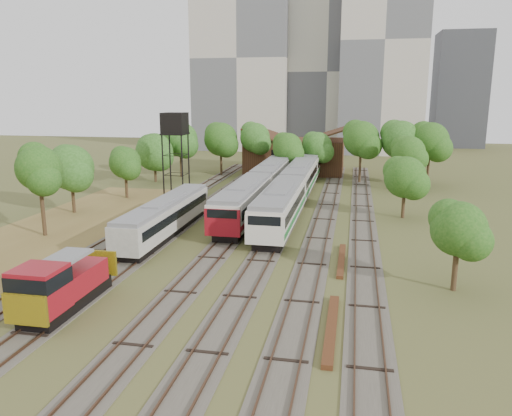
% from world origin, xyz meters
% --- Properties ---
extents(ground, '(240.00, 240.00, 0.00)m').
position_xyz_m(ground, '(0.00, 0.00, 0.00)').
color(ground, '#475123').
rests_on(ground, ground).
extents(dry_grass_patch, '(14.00, 60.00, 0.04)m').
position_xyz_m(dry_grass_patch, '(-18.00, 8.00, 0.02)').
color(dry_grass_patch, brown).
rests_on(dry_grass_patch, ground).
extents(tracks, '(24.60, 80.00, 0.19)m').
position_xyz_m(tracks, '(-0.67, 25.00, 0.04)').
color(tracks, '#4C473D').
rests_on(tracks, ground).
extents(railcar_red_set, '(3.16, 34.58, 3.91)m').
position_xyz_m(railcar_red_set, '(-2.00, 31.07, 2.07)').
color(railcar_red_set, black).
rests_on(railcar_red_set, ground).
extents(railcar_green_set, '(3.21, 52.08, 3.98)m').
position_xyz_m(railcar_green_set, '(2.00, 37.94, 2.10)').
color(railcar_green_set, black).
rests_on(railcar_green_set, ground).
extents(railcar_rear, '(2.86, 16.08, 3.53)m').
position_xyz_m(railcar_rear, '(-2.00, 58.33, 1.87)').
color(railcar_rear, black).
rests_on(railcar_rear, ground).
extents(shunter_locomotive, '(2.63, 8.10, 3.44)m').
position_xyz_m(shunter_locomotive, '(-8.00, -1.11, 1.64)').
color(shunter_locomotive, black).
rests_on(shunter_locomotive, ground).
extents(old_grey_coach, '(2.69, 18.00, 3.33)m').
position_xyz_m(old_grey_coach, '(-8.00, 16.21, 1.82)').
color(old_grey_coach, black).
rests_on(old_grey_coach, ground).
extents(water_tower, '(3.05, 3.05, 10.56)m').
position_xyz_m(water_tower, '(-14.14, 35.88, 8.90)').
color(water_tower, black).
rests_on(water_tower, ground).
extents(rail_pile_near, '(0.57, 8.52, 0.28)m').
position_xyz_m(rail_pile_near, '(8.00, -0.29, 0.14)').
color(rail_pile_near, '#552E18').
rests_on(rail_pile_near, ground).
extents(rail_pile_far, '(0.49, 7.91, 0.26)m').
position_xyz_m(rail_pile_far, '(8.20, 11.64, 0.13)').
color(rail_pile_far, '#552E18').
rests_on(rail_pile_far, ground).
extents(maintenance_shed, '(16.45, 11.55, 7.58)m').
position_xyz_m(maintenance_shed, '(-1.00, 57.98, 2.91)').
color(maintenance_shed, '#3C2216').
rests_on(maintenance_shed, ground).
extents(tree_band_left, '(7.53, 57.57, 8.87)m').
position_xyz_m(tree_band_left, '(-19.94, 20.42, 5.16)').
color(tree_band_left, '#382616').
rests_on(tree_band_left, ground).
extents(tree_band_far, '(42.84, 9.68, 9.23)m').
position_xyz_m(tree_band_far, '(1.26, 49.89, 5.99)').
color(tree_band_far, '#382616').
rests_on(tree_band_far, ground).
extents(tree_band_right, '(6.23, 40.32, 7.46)m').
position_xyz_m(tree_band_right, '(15.22, 29.75, 4.67)').
color(tree_band_right, '#382616').
rests_on(tree_band_right, ground).
extents(tower_left, '(22.00, 16.00, 42.00)m').
position_xyz_m(tower_left, '(-18.00, 95.00, 21.00)').
color(tower_left, beige).
rests_on(tower_left, ground).
extents(tower_centre, '(20.00, 18.00, 36.00)m').
position_xyz_m(tower_centre, '(2.00, 100.00, 18.00)').
color(tower_centre, '#B4B1A3').
rests_on(tower_centre, ground).
extents(tower_right, '(18.00, 16.00, 48.00)m').
position_xyz_m(tower_right, '(14.00, 92.00, 24.00)').
color(tower_right, beige).
rests_on(tower_right, ground).
extents(tower_far_right, '(12.00, 12.00, 28.00)m').
position_xyz_m(tower_far_right, '(34.00, 110.00, 14.00)').
color(tower_far_right, '#3B3C42').
rests_on(tower_far_right, ground).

